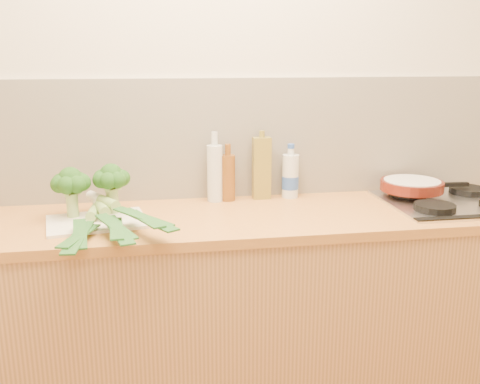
# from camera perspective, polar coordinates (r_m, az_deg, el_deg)

# --- Properties ---
(room_shell) EXTENTS (3.50, 3.50, 3.50)m
(room_shell) POSITION_cam_1_polar(r_m,az_deg,el_deg) (2.42, -2.77, 5.66)
(room_shell) COLOR beige
(room_shell) RESTS_ON ground
(counter) EXTENTS (3.20, 0.62, 0.90)m
(counter) POSITION_cam_1_polar(r_m,az_deg,el_deg) (2.37, -1.71, -12.90)
(counter) COLOR tan
(counter) RESTS_ON ground
(gas_hob) EXTENTS (0.58, 0.50, 0.04)m
(gas_hob) POSITION_cam_1_polar(r_m,az_deg,el_deg) (2.53, 21.74, -0.89)
(gas_hob) COLOR silver
(gas_hob) RESTS_ON counter
(chopping_board) EXTENTS (0.42, 0.34, 0.01)m
(chopping_board) POSITION_cam_1_polar(r_m,az_deg,el_deg) (2.17, -15.03, -3.07)
(chopping_board) COLOR beige
(chopping_board) RESTS_ON counter
(broccoli_left) EXTENTS (0.15, 0.16, 0.20)m
(broccoli_left) POSITION_cam_1_polar(r_m,az_deg,el_deg) (2.21, -17.62, 0.91)
(broccoli_left) COLOR #8EAE65
(broccoli_left) RESTS_ON chopping_board
(broccoli_right) EXTENTS (0.15, 0.15, 0.20)m
(broccoli_right) POSITION_cam_1_polar(r_m,az_deg,el_deg) (2.22, -13.58, 1.33)
(broccoli_right) COLOR #8EAE65
(broccoli_right) RESTS_ON chopping_board
(leek_front) EXTENTS (0.12, 0.65, 0.04)m
(leek_front) POSITION_cam_1_polar(r_m,az_deg,el_deg) (2.12, -15.70, -2.67)
(leek_front) COLOR white
(leek_front) RESTS_ON chopping_board
(leek_mid) EXTENTS (0.21, 0.61, 0.04)m
(leek_mid) POSITION_cam_1_polar(r_m,az_deg,el_deg) (2.09, -14.06, -2.30)
(leek_mid) COLOR white
(leek_mid) RESTS_ON chopping_board
(leek_back) EXTENTS (0.36, 0.56, 0.04)m
(leek_back) POSITION_cam_1_polar(r_m,az_deg,el_deg) (2.10, -12.82, -1.60)
(leek_back) COLOR white
(leek_back) RESTS_ON chopping_board
(skillet) EXTENTS (0.41, 0.28, 0.05)m
(skillet) POSITION_cam_1_polar(r_m,az_deg,el_deg) (2.56, 17.91, 0.70)
(skillet) COLOR #55170E
(skillet) RESTS_ON gas_hob
(oil_tin) EXTENTS (0.08, 0.05, 0.31)m
(oil_tin) POSITION_cam_1_polar(r_m,az_deg,el_deg) (2.42, 2.32, 2.60)
(oil_tin) COLOR olive
(oil_tin) RESTS_ON counter
(glass_bottle) EXTENTS (0.07, 0.07, 0.31)m
(glass_bottle) POSITION_cam_1_polar(r_m,az_deg,el_deg) (2.38, -2.70, 2.12)
(glass_bottle) COLOR silver
(glass_bottle) RESTS_ON counter
(amber_bottle) EXTENTS (0.06, 0.06, 0.26)m
(amber_bottle) POSITION_cam_1_polar(r_m,az_deg,el_deg) (2.39, -1.30, 1.63)
(amber_bottle) COLOR brown
(amber_bottle) RESTS_ON counter
(water_bottle) EXTENTS (0.08, 0.08, 0.23)m
(water_bottle) POSITION_cam_1_polar(r_m,az_deg,el_deg) (2.46, 5.39, 1.59)
(water_bottle) COLOR silver
(water_bottle) RESTS_ON counter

